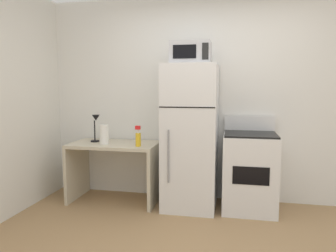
# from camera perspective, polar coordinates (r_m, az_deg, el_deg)

# --- Properties ---
(wall_back_white) EXTENTS (5.00, 0.10, 2.60)m
(wall_back_white) POSITION_cam_1_polar(r_m,az_deg,el_deg) (4.11, 8.10, 4.84)
(wall_back_white) COLOR white
(wall_back_white) RESTS_ON ground
(desk) EXTENTS (1.10, 0.63, 0.75)m
(desk) POSITION_cam_1_polar(r_m,az_deg,el_deg) (4.09, -9.63, -6.25)
(desk) COLOR beige
(desk) RESTS_ON ground
(desk_lamp) EXTENTS (0.14, 0.12, 0.35)m
(desk_lamp) POSITION_cam_1_polar(r_m,az_deg,el_deg) (4.14, -13.02, 0.44)
(desk_lamp) COLOR black
(desk_lamp) RESTS_ON desk
(spray_bottle) EXTENTS (0.06, 0.06, 0.25)m
(spray_bottle) POSITION_cam_1_polar(r_m,az_deg,el_deg) (3.76, -5.45, -2.22)
(spray_bottle) COLOR yellow
(spray_bottle) RESTS_ON desk
(paper_towel_roll) EXTENTS (0.11, 0.11, 0.24)m
(paper_towel_roll) POSITION_cam_1_polar(r_m,az_deg,el_deg) (3.98, -11.53, -1.51)
(paper_towel_roll) COLOR white
(paper_towel_roll) RESTS_ON desk
(refrigerator) EXTENTS (0.63, 0.68, 1.71)m
(refrigerator) POSITION_cam_1_polar(r_m,az_deg,el_deg) (3.78, 4.10, -2.04)
(refrigerator) COLOR white
(refrigerator) RESTS_ON ground
(microwave) EXTENTS (0.46, 0.35, 0.26)m
(microwave) POSITION_cam_1_polar(r_m,az_deg,el_deg) (3.73, 4.19, 13.06)
(microwave) COLOR #B7B7BC
(microwave) RESTS_ON refrigerator
(oven_range) EXTENTS (0.61, 0.61, 1.10)m
(oven_range) POSITION_cam_1_polar(r_m,az_deg,el_deg) (3.86, 14.56, -7.96)
(oven_range) COLOR white
(oven_range) RESTS_ON ground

